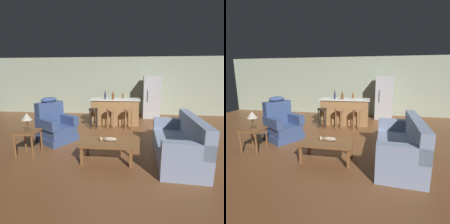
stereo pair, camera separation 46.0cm
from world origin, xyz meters
TOP-DOWN VIEW (x-y plane):
  - ground_plane at (0.00, 0.00)m, footprint 12.00×12.00m
  - back_wall at (0.00, 3.12)m, footprint 12.00×0.05m
  - coffee_table at (0.07, -1.58)m, footprint 1.10×0.60m
  - fish_figurine at (0.08, -1.53)m, footprint 0.34×0.10m
  - couch at (1.59, -1.35)m, footprint 0.96×1.95m
  - recliner_near_lamp at (-1.52, -0.52)m, footprint 1.16×1.16m
  - end_table at (-1.76, -1.45)m, footprint 0.48×0.48m
  - table_lamp at (-1.75, -1.44)m, footprint 0.24×0.24m
  - kitchen_island at (0.00, 1.35)m, footprint 1.80×0.70m
  - bar_stool_left at (-0.69, 0.72)m, footprint 0.32×0.32m
  - bar_stool_middle at (-0.10, 0.72)m, footprint 0.32×0.32m
  - bar_stool_right at (0.50, 0.72)m, footprint 0.32×0.32m
  - refrigerator at (1.45, 2.55)m, footprint 0.70×0.69m
  - bottle_tall_green at (-0.06, 1.14)m, footprint 0.09×0.09m
  - bottle_short_amber at (0.27, 1.51)m, footprint 0.06×0.06m
  - bottle_wine_dark at (-0.35, 1.24)m, footprint 0.06×0.06m

SIDE VIEW (x-z plane):
  - ground_plane at x=0.00m, z-range 0.00..0.00m
  - couch at x=1.59m, z-range -0.13..0.81m
  - coffee_table at x=0.07m, z-range 0.15..0.57m
  - recliner_near_lamp at x=-1.52m, z-range -0.18..1.02m
  - end_table at x=-1.76m, z-range 0.18..0.74m
  - fish_figurine at x=0.08m, z-range 0.41..0.51m
  - bar_stool_left at x=-0.69m, z-range 0.13..0.81m
  - bar_stool_middle at x=-0.10m, z-range 0.13..0.81m
  - bar_stool_right at x=0.50m, z-range 0.13..0.81m
  - kitchen_island at x=0.00m, z-range 0.00..0.95m
  - table_lamp at x=-1.75m, z-range 0.66..1.07m
  - refrigerator at x=1.45m, z-range 0.00..1.76m
  - bottle_short_amber at x=0.27m, z-range 0.92..1.15m
  - bottle_tall_green at x=-0.06m, z-range 0.91..1.21m
  - bottle_wine_dark at x=-0.35m, z-range 0.91..1.23m
  - back_wall at x=0.00m, z-range 0.00..2.60m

